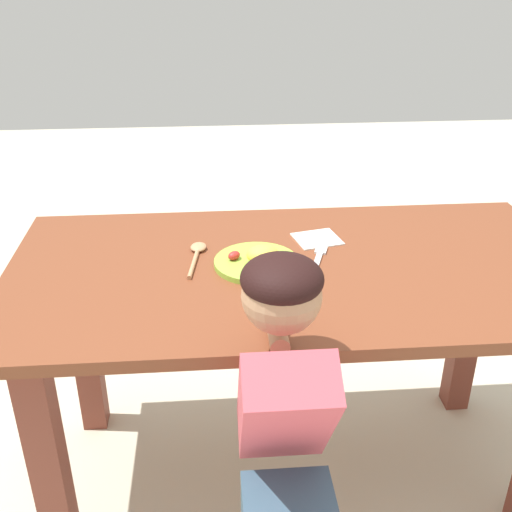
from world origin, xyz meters
The scene contains 7 objects.
ground_plane centered at (0.00, 0.00, 0.00)m, with size 8.00×8.00×0.00m, color beige.
dining_table centered at (0.00, 0.00, 0.58)m, with size 1.47×0.75×0.71m.
plate centered at (-0.09, 0.01, 0.72)m, with size 0.22×0.22×0.06m.
fork centered at (0.06, 0.02, 0.71)m, with size 0.09×0.22×0.01m.
spoon centered at (-0.25, 0.08, 0.71)m, with size 0.05×0.20×0.02m.
person centered at (-0.08, -0.48, 0.52)m, with size 0.18×0.41×0.93m.
napkin centered at (0.08, 0.15, 0.71)m, with size 0.12×0.11×0.00m, color white.
Camera 1 is at (-0.21, -1.38, 1.44)m, focal length 43.26 mm.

